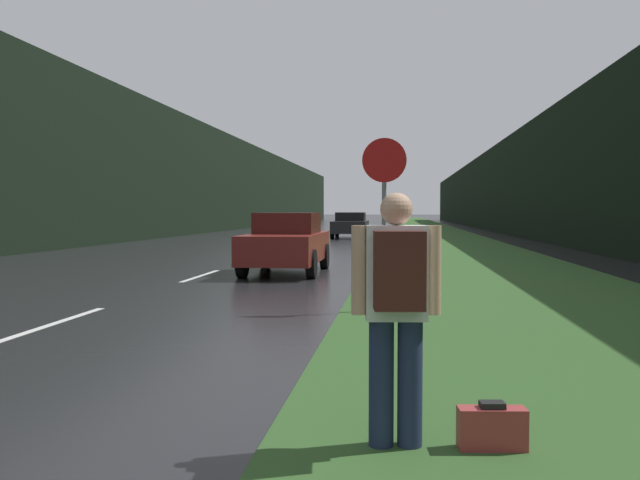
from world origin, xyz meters
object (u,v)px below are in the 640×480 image
hitchhiker_with_backpack (397,303)px  car_passing_near (287,243)px  stop_sign (384,205)px  car_passing_far (350,225)px  car_oncoming (299,223)px  suitcase (492,429)px

hitchhiker_with_backpack → car_passing_near: bearing=96.8°
car_passing_near → hitchhiker_with_backpack: bearing=102.7°
stop_sign → car_passing_near: size_ratio=0.61×
car_passing_far → car_oncoming: bearing=-55.9°
hitchhiker_with_backpack → stop_sign: bearing=86.2°
hitchhiker_with_backpack → suitcase: size_ratio=3.73×
suitcase → car_oncoming: 41.16m
suitcase → car_passing_far: car_passing_far is taller
hitchhiker_with_backpack → car_passing_near: size_ratio=0.38×
car_oncoming → suitcase: bearing=-79.8°
car_passing_far → car_oncoming: size_ratio=1.07×
hitchhiker_with_backpack → suitcase: (0.62, 0.05, -0.82)m
car_passing_near → car_oncoming: bearing=-82.2°
car_passing_far → car_oncoming: 6.88m
suitcase → car_passing_near: car_passing_near is taller
stop_sign → hitchhiker_with_backpack: size_ratio=1.60×
car_passing_near → car_oncoming: car_passing_near is taller
stop_sign → suitcase: stop_sign is taller
stop_sign → car_oncoming: size_ratio=0.61×
hitchhiker_with_backpack → suitcase: bearing=-1.5°
stop_sign → car_passing_near: bearing=112.1°
suitcase → car_passing_near: (-3.44, 12.45, 0.62)m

